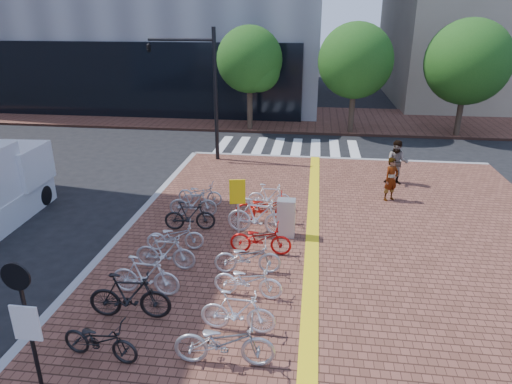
# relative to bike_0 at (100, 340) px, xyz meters

# --- Properties ---
(ground) EXTENTS (120.00, 120.00, 0.00)m
(ground) POSITION_rel_bike_0_xyz_m (2.11, 2.55, -0.58)
(ground) COLOR black
(ground) RESTS_ON ground
(kerb_north) EXTENTS (14.00, 0.25, 0.15)m
(kerb_north) POSITION_rel_bike_0_xyz_m (5.11, 14.55, -0.51)
(kerb_north) COLOR gray
(kerb_north) RESTS_ON ground
(far_sidewalk) EXTENTS (70.00, 8.00, 0.15)m
(far_sidewalk) POSITION_rel_bike_0_xyz_m (2.11, 23.55, -0.51)
(far_sidewalk) COLOR brown
(far_sidewalk) RESTS_ON ground
(crosswalk) EXTENTS (7.50, 4.00, 0.01)m
(crosswalk) POSITION_rel_bike_0_xyz_m (2.61, 16.55, -0.58)
(crosswalk) COLOR silver
(crosswalk) RESTS_ON ground
(street_trees) EXTENTS (16.20, 4.60, 6.35)m
(street_trees) POSITION_rel_bike_0_xyz_m (7.15, 20.00, 3.51)
(street_trees) COLOR #38281E
(street_trees) RESTS_ON far_sidewalk
(bike_0) EXTENTS (1.72, 0.81, 0.87)m
(bike_0) POSITION_rel_bike_0_xyz_m (0.00, 0.00, 0.00)
(bike_0) COLOR black
(bike_0) RESTS_ON sidewalk
(bike_1) EXTENTS (1.91, 0.65, 1.13)m
(bike_1) POSITION_rel_bike_0_xyz_m (0.09, 1.34, 0.13)
(bike_1) COLOR black
(bike_1) RESTS_ON sidewalk
(bike_2) EXTENTS (1.74, 0.55, 1.03)m
(bike_2) POSITION_rel_bike_0_xyz_m (0.10, 2.29, 0.08)
(bike_2) COLOR white
(bike_2) RESTS_ON sidewalk
(bike_3) EXTENTS (1.68, 0.50, 1.00)m
(bike_3) POSITION_rel_bike_0_xyz_m (0.20, 3.52, 0.07)
(bike_3) COLOR #BBBCC1
(bike_3) RESTS_ON sidewalk
(bike_4) EXTENTS (1.74, 0.88, 0.87)m
(bike_4) POSITION_rel_bike_0_xyz_m (0.14, 4.60, 0.00)
(bike_4) COLOR silver
(bike_4) RESTS_ON sidewalk
(bike_5) EXTENTS (1.67, 0.67, 0.97)m
(bike_5) POSITION_rel_bike_0_xyz_m (0.21, 5.95, 0.05)
(bike_5) COLOR black
(bike_5) RESTS_ON sidewalk
(bike_6) EXTENTS (1.66, 0.60, 0.98)m
(bike_6) POSITION_rel_bike_0_xyz_m (0.05, 6.97, 0.05)
(bike_6) COLOR #ACACB0
(bike_6) RESTS_ON sidewalk
(bike_7) EXTENTS (1.66, 0.67, 0.86)m
(bike_7) POSITION_rel_bike_0_xyz_m (0.03, 8.02, -0.01)
(bike_7) COLOR #BABABF
(bike_7) RESTS_ON sidewalk
(bike_8) EXTENTS (2.03, 0.81, 1.05)m
(bike_8) POSITION_rel_bike_0_xyz_m (2.48, 0.17, 0.09)
(bike_8) COLOR #A9A9AE
(bike_8) RESTS_ON sidewalk
(bike_9) EXTENTS (1.68, 0.55, 1.00)m
(bike_9) POSITION_rel_bike_0_xyz_m (2.57, 1.18, 0.06)
(bike_9) COLOR white
(bike_9) RESTS_ON sidewalk
(bike_10) EXTENTS (1.75, 0.74, 0.89)m
(bike_10) POSITION_rel_bike_0_xyz_m (2.59, 2.52, 0.01)
(bike_10) COLOR white
(bike_10) RESTS_ON sidewalk
(bike_11) EXTENTS (1.83, 0.81, 0.93)m
(bike_11) POSITION_rel_bike_0_xyz_m (2.42, 3.61, 0.03)
(bike_11) COLOR #B9B9BE
(bike_11) RESTS_ON sidewalk
(bike_12) EXTENTS (1.78, 0.63, 0.93)m
(bike_12) POSITION_rel_bike_0_xyz_m (2.64, 4.70, 0.03)
(bike_12) COLOR red
(bike_12) RESTS_ON sidewalk
(bike_13) EXTENTS (2.00, 0.75, 1.17)m
(bike_13) POSITION_rel_bike_0_xyz_m (2.39, 5.96, 0.15)
(bike_13) COLOR silver
(bike_13) RESTS_ON sidewalk
(bike_14) EXTENTS (2.03, 0.82, 1.05)m
(bike_14) POSITION_rel_bike_0_xyz_m (2.53, 6.81, 0.09)
(bike_14) COLOR red
(bike_14) RESTS_ON sidewalk
(bike_15) EXTENTS (1.55, 0.47, 0.93)m
(bike_15) POSITION_rel_bike_0_xyz_m (2.55, 7.97, 0.03)
(bike_15) COLOR white
(bike_15) RESTS_ON sidewalk
(pedestrian_a) EXTENTS (0.71, 0.66, 1.63)m
(pedestrian_a) POSITION_rel_bike_0_xyz_m (6.89, 9.38, 0.38)
(pedestrian_a) COLOR gray
(pedestrian_a) RESTS_ON sidewalk
(pedestrian_b) EXTENTS (1.01, 0.86, 1.81)m
(pedestrian_b) POSITION_rel_bike_0_xyz_m (7.36, 11.21, 0.47)
(pedestrian_b) COLOR #505866
(pedestrian_b) RESTS_ON sidewalk
(utility_box) EXTENTS (0.55, 0.40, 1.21)m
(utility_box) POSITION_rel_bike_0_xyz_m (3.27, 5.92, 0.17)
(utility_box) COLOR #BBBBC0
(utility_box) RESTS_ON sidewalk
(yellow_sign) EXTENTS (0.49, 0.16, 1.81)m
(yellow_sign) POSITION_rel_bike_0_xyz_m (1.79, 5.87, 0.82)
(yellow_sign) COLOR #B7B7BC
(yellow_sign) RESTS_ON sidewalk
(notice_sign) EXTENTS (0.51, 0.11, 2.75)m
(notice_sign) POSITION_rel_bike_0_xyz_m (-0.66, -1.06, 1.30)
(notice_sign) COLOR black
(notice_sign) RESTS_ON sidewalk
(traffic_light_pole) EXTENTS (3.21, 1.24, 5.97)m
(traffic_light_pole) POSITION_rel_bike_0_xyz_m (-1.91, 13.64, 3.69)
(traffic_light_pole) COLOR black
(traffic_light_pole) RESTS_ON sidewalk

